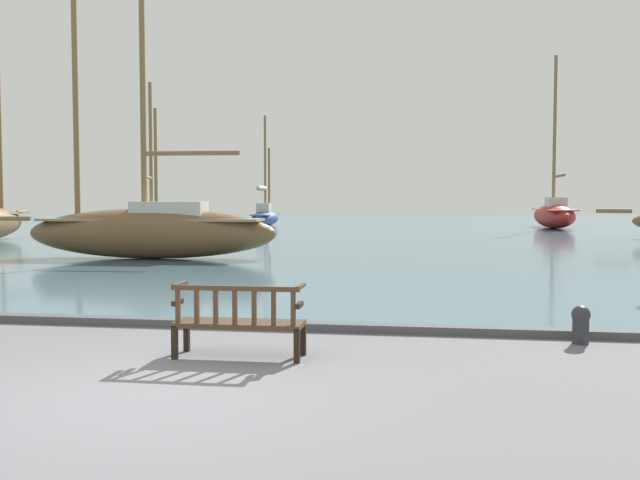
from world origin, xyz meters
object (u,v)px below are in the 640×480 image
object	(u,v)px
sailboat_far_starboard	(151,229)
sailboat_outer_starboard	(265,216)
park_bench	(239,320)
mooring_bollard	(581,323)
sailboat_mid_starboard	(554,214)
sailboat_mid_port	(151,216)

from	to	relation	value
sailboat_far_starboard	sailboat_outer_starboard	size ratio (longest dim) A/B	1.28
park_bench	sailboat_far_starboard	size ratio (longest dim) A/B	0.16
sailboat_far_starboard	mooring_bollard	xyz separation A→B (m)	(10.80, -11.41, -0.73)
park_bench	sailboat_outer_starboard	xyz separation A→B (m)	(-9.03, 39.62, 0.32)
sailboat_mid_starboard	sailboat_mid_port	bearing A→B (deg)	-161.08
sailboat_far_starboard	mooring_bollard	bearing A→B (deg)	-46.57
sailboat_mid_starboard	sailboat_mid_port	xyz separation A→B (m)	(-24.06, -8.25, -0.01)
sailboat_mid_starboard	sailboat_outer_starboard	bearing A→B (deg)	179.36
park_bench	mooring_bollard	xyz separation A→B (m)	(4.37, 1.54, -0.18)
sailboat_mid_port	mooring_bollard	size ratio (longest dim) A/B	17.26
sailboat_mid_port	sailboat_outer_starboard	world-z (taller)	sailboat_mid_port
sailboat_far_starboard	mooring_bollard	size ratio (longest dim) A/B	18.58
sailboat_far_starboard	sailboat_outer_starboard	bearing A→B (deg)	95.57
sailboat_mid_starboard	mooring_bollard	distance (m)	38.32
park_bench	sailboat_mid_starboard	size ratio (longest dim) A/B	0.14
sailboat_mid_starboard	mooring_bollard	world-z (taller)	sailboat_mid_starboard
park_bench	sailboat_mid_starboard	xyz separation A→B (m)	(10.20, 39.41, 0.52)
sailboat_mid_starboard	sailboat_outer_starboard	size ratio (longest dim) A/B	1.46
sailboat_far_starboard	park_bench	bearing A→B (deg)	-63.60
mooring_bollard	sailboat_outer_starboard	bearing A→B (deg)	109.40
sailboat_mid_starboard	sailboat_far_starboard	xyz separation A→B (m)	(-16.64, -26.45, 0.03)
sailboat_mid_starboard	sailboat_mid_port	size ratio (longest dim) A/B	1.22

